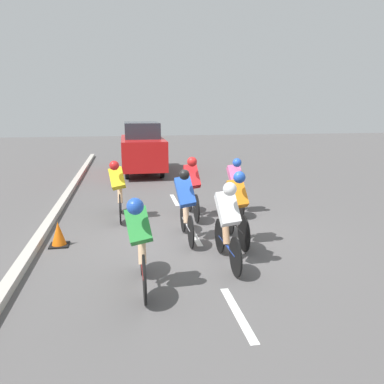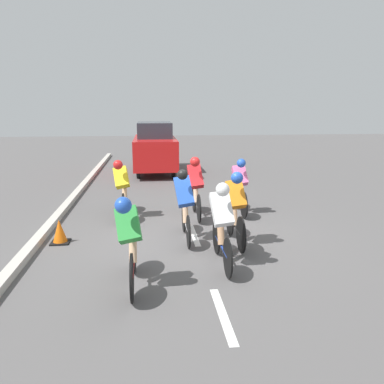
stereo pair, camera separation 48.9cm
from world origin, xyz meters
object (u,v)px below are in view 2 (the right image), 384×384
object	(u,v)px
cyclist_blue	(185,203)
cyclist_orange	(235,206)
cyclist_white	(222,221)
cyclist_yellow	(122,187)
cyclist_red	(196,185)
cyclist_green	(130,239)
traffic_cone	(60,232)
support_car	(155,147)
cyclist_pink	(240,184)

from	to	relation	value
cyclist_blue	cyclist_orange	distance (m)	1.03
cyclist_white	cyclist_blue	distance (m)	1.45
cyclist_orange	cyclist_yellow	bearing A→B (deg)	-43.04
cyclist_blue	cyclist_yellow	world-z (taller)	cyclist_blue
cyclist_red	cyclist_orange	size ratio (longest dim) A/B	0.99
cyclist_green	cyclist_yellow	world-z (taller)	cyclist_green
traffic_cone	cyclist_white	bearing A→B (deg)	153.80
support_car	cyclist_yellow	bearing A→B (deg)	82.28
cyclist_red	cyclist_yellow	size ratio (longest dim) A/B	0.99
cyclist_pink	traffic_cone	bearing A→B (deg)	22.58
cyclist_red	cyclist_orange	distance (m)	2.03
cyclist_yellow	support_car	size ratio (longest dim) A/B	0.40
cyclist_green	traffic_cone	bearing A→B (deg)	-54.66
cyclist_white	cyclist_green	bearing A→B (deg)	23.58
cyclist_yellow	traffic_cone	size ratio (longest dim) A/B	3.47
cyclist_white	cyclist_yellow	world-z (taller)	cyclist_white
cyclist_yellow	support_car	world-z (taller)	support_car
cyclist_white	cyclist_orange	xyz separation A→B (m)	(-0.47, -0.99, -0.00)
cyclist_green	traffic_cone	size ratio (longest dim) A/B	3.39
cyclist_white	support_car	size ratio (longest dim) A/B	0.40
cyclist_white	cyclist_orange	world-z (taller)	cyclist_orange
traffic_cone	cyclist_red	bearing A→B (deg)	-153.64
cyclist_pink	cyclist_yellow	distance (m)	2.95
cyclist_red	support_car	world-z (taller)	support_car
cyclist_blue	cyclist_green	size ratio (longest dim) A/B	0.99
support_car	traffic_cone	distance (m)	8.70
cyclist_orange	support_car	bearing A→B (deg)	-80.97
cyclist_white	cyclist_blue	size ratio (longest dim) A/B	1.03
cyclist_green	cyclist_yellow	bearing A→B (deg)	-84.61
cyclist_green	cyclist_orange	xyz separation A→B (m)	(-1.97, -1.65, 0.01)
cyclist_white	cyclist_red	world-z (taller)	cyclist_red
support_car	cyclist_green	bearing A→B (deg)	87.00
cyclist_white	cyclist_pink	size ratio (longest dim) A/B	1.02
cyclist_red	cyclist_white	bearing A→B (deg)	91.52
cyclist_white	cyclist_red	bearing A→B (deg)	-88.48
cyclist_red	cyclist_yellow	distance (m)	1.80
cyclist_red	cyclist_pink	world-z (taller)	cyclist_red
cyclist_white	cyclist_pink	world-z (taller)	cyclist_white
cyclist_green	cyclist_white	bearing A→B (deg)	-156.42
cyclist_pink	traffic_cone	xyz separation A→B (m)	(4.10, 1.71, -0.53)
cyclist_green	cyclist_pink	xyz separation A→B (m)	(-2.58, -3.85, -0.02)
cyclist_green	cyclist_red	xyz separation A→B (m)	(-1.42, -3.60, 0.04)
cyclist_white	support_car	xyz separation A→B (m)	(0.95, -9.90, 0.25)
cyclist_green	cyclist_orange	distance (m)	2.57
cyclist_white	cyclist_blue	xyz separation A→B (m)	(0.50, -1.36, -0.01)
cyclist_white	cyclist_blue	bearing A→B (deg)	-69.75
cyclist_pink	traffic_cone	size ratio (longest dim) A/B	3.40
cyclist_blue	cyclist_green	world-z (taller)	cyclist_blue
cyclist_pink	cyclist_orange	xyz separation A→B (m)	(0.62, 2.20, 0.03)
cyclist_pink	support_car	size ratio (longest dim) A/B	0.39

